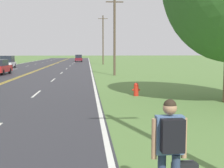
# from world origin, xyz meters

# --- Properties ---
(hitchhiker_person) EXTENTS (0.58, 0.42, 1.71)m
(hitchhiker_person) POSITION_xyz_m (7.91, 2.93, 1.05)
(hitchhiker_person) COLOR navy
(hitchhiker_person) RESTS_ON ground
(fire_hydrant) EXTENTS (0.43, 0.27, 0.74)m
(fire_hydrant) POSITION_xyz_m (9.32, 15.27, 0.38)
(fire_hydrant) COLOR red
(fire_hydrant) RESTS_ON ground
(utility_pole_midground) EXTENTS (1.80, 0.24, 8.11)m
(utility_pole_midground) POSITION_xyz_m (9.44, 30.48, 4.21)
(utility_pole_midground) COLOR brown
(utility_pole_midground) RESTS_ON ground
(utility_pole_far) EXTENTS (1.80, 0.24, 9.36)m
(utility_pole_far) POSITION_xyz_m (9.68, 58.67, 4.84)
(utility_pole_far) COLOR brown
(utility_pole_far) RESTS_ON ground
(car_white_van_mid_far) EXTENTS (2.01, 4.12, 1.86)m
(car_white_van_mid_far) POSITION_xyz_m (-5.38, 46.36, 0.96)
(car_white_van_mid_far) COLOR black
(car_white_van_mid_far) RESTS_ON ground
(car_maroon_van_receding) EXTENTS (2.02, 4.70, 1.73)m
(car_maroon_van_receding) POSITION_xyz_m (4.44, 76.32, 0.91)
(car_maroon_van_receding) COLOR black
(car_maroon_van_receding) RESTS_ON ground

